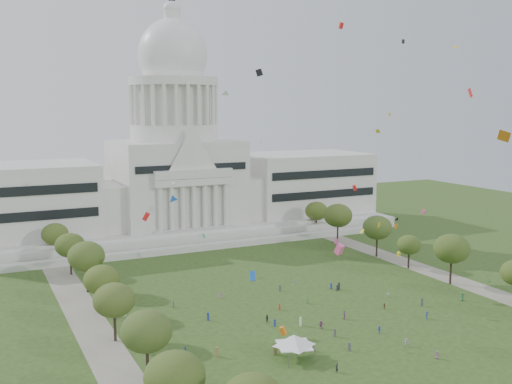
# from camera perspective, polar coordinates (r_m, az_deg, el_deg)

# --- Properties ---
(ground) EXTENTS (400.00, 400.00, 0.00)m
(ground) POSITION_cam_1_polar(r_m,az_deg,el_deg) (129.64, 8.98, -13.14)
(ground) COLOR #2E491C
(ground) RESTS_ON ground
(capitol) EXTENTS (160.00, 64.50, 91.30)m
(capitol) POSITION_cam_1_polar(r_m,az_deg,el_deg) (224.79, -7.68, 1.79)
(capitol) COLOR silver
(capitol) RESTS_ON ground
(path_left) EXTENTS (8.00, 160.00, 0.04)m
(path_left) POSITION_cam_1_polar(r_m,az_deg,el_deg) (138.62, -15.65, -11.91)
(path_left) COLOR gray
(path_left) RESTS_ON ground
(path_right) EXTENTS (8.00, 160.00, 0.04)m
(path_right) POSITION_cam_1_polar(r_m,az_deg,el_deg) (180.67, 16.11, -7.21)
(path_right) COLOR gray
(path_right) RESTS_ON ground
(row_tree_l_0) EXTENTS (8.85, 8.85, 12.59)m
(row_tree_l_0) POSITION_cam_1_polar(r_m,az_deg,el_deg) (89.23, -7.75, -17.04)
(row_tree_l_0) COLOR black
(row_tree_l_0) RESTS_ON ground
(row_tree_l_1) EXTENTS (8.86, 8.86, 12.59)m
(row_tree_l_1) POSITION_cam_1_polar(r_m,az_deg,el_deg) (106.08, -10.38, -12.91)
(row_tree_l_1) COLOR black
(row_tree_l_1) RESTS_ON ground
(row_tree_l_2) EXTENTS (8.42, 8.42, 11.97)m
(row_tree_l_2) POSITION_cam_1_polar(r_m,az_deg,el_deg) (124.60, -13.37, -10.00)
(row_tree_l_2) COLOR black
(row_tree_l_2) RESTS_ON ground
(row_tree_r_2) EXTENTS (9.55, 9.55, 13.58)m
(row_tree_r_2) POSITION_cam_1_polar(r_m,az_deg,el_deg) (166.94, 18.14, -5.14)
(row_tree_r_2) COLOR black
(row_tree_r_2) RESTS_ON ground
(row_tree_l_3) EXTENTS (8.12, 8.12, 11.55)m
(row_tree_l_3) POSITION_cam_1_polar(r_m,az_deg,el_deg) (140.45, -14.49, -8.09)
(row_tree_l_3) COLOR black
(row_tree_l_3) RESTS_ON ground
(row_tree_r_3) EXTENTS (7.01, 7.01, 9.98)m
(row_tree_r_3) POSITION_cam_1_polar(r_m,az_deg,el_deg) (179.91, 14.38, -4.89)
(row_tree_r_3) COLOR black
(row_tree_r_3) RESTS_ON ground
(row_tree_l_4) EXTENTS (9.29, 9.29, 13.21)m
(row_tree_l_4) POSITION_cam_1_polar(r_m,az_deg,el_deg) (157.75, -15.86, -5.91)
(row_tree_l_4) COLOR black
(row_tree_l_4) RESTS_ON ground
(row_tree_r_4) EXTENTS (9.19, 9.19, 13.06)m
(row_tree_r_4) POSITION_cam_1_polar(r_m,az_deg,el_deg) (191.48, 11.48, -3.34)
(row_tree_r_4) COLOR black
(row_tree_r_4) RESTS_ON ground
(row_tree_l_5) EXTENTS (8.33, 8.33, 11.85)m
(row_tree_l_5) POSITION_cam_1_polar(r_m,az_deg,el_deg) (175.68, -17.29, -4.87)
(row_tree_l_5) COLOR black
(row_tree_l_5) RESTS_ON ground
(row_tree_r_5) EXTENTS (9.82, 9.82, 13.96)m
(row_tree_r_5) POSITION_cam_1_polar(r_m,az_deg,el_deg) (206.70, 7.81, -2.23)
(row_tree_r_5) COLOR black
(row_tree_r_5) RESTS_ON ground
(row_tree_l_6) EXTENTS (8.19, 8.19, 11.64)m
(row_tree_l_6) POSITION_cam_1_polar(r_m,az_deg,el_deg) (193.06, -18.60, -3.82)
(row_tree_l_6) COLOR black
(row_tree_l_6) RESTS_ON ground
(row_tree_r_6) EXTENTS (8.42, 8.42, 11.97)m
(row_tree_r_6) POSITION_cam_1_polar(r_m,az_deg,el_deg) (223.10, 5.78, -1.81)
(row_tree_r_6) COLOR black
(row_tree_r_6) RESTS_ON ground
(event_tent) EXTENTS (10.58, 10.58, 4.74)m
(event_tent) POSITION_cam_1_polar(r_m,az_deg,el_deg) (115.22, 3.66, -13.87)
(event_tent) COLOR #4C4C4C
(event_tent) RESTS_ON ground
(person_0) EXTENTS (1.16, 1.03, 2.00)m
(person_0) POSITION_cam_1_polar(r_m,az_deg,el_deg) (155.96, 19.06, -9.41)
(person_0) COLOR #33723F
(person_0) RESTS_ON ground
(person_2) EXTENTS (0.90, 0.64, 1.69)m
(person_2) POSITION_cam_1_polar(r_m,az_deg,el_deg) (153.90, 12.48, -9.45)
(person_2) COLOR silver
(person_2) RESTS_ON ground
(person_3) EXTENTS (0.83, 1.13, 1.57)m
(person_3) POSITION_cam_1_polar(r_m,az_deg,el_deg) (130.34, 11.66, -12.72)
(person_3) COLOR navy
(person_3) RESTS_ON ground
(person_4) EXTENTS (0.99, 1.28, 1.93)m
(person_4) POSITION_cam_1_polar(r_m,az_deg,el_deg) (137.04, 8.40, -11.51)
(person_4) COLOR #994C8C
(person_4) RESTS_ON ground
(person_5) EXTENTS (1.79, 1.35, 1.81)m
(person_5) POSITION_cam_1_polar(r_m,az_deg,el_deg) (130.89, 6.21, -12.45)
(person_5) COLOR #994C8C
(person_5) RESTS_ON ground
(person_6) EXTENTS (0.77, 0.87, 1.49)m
(person_6) POSITION_cam_1_polar(r_m,az_deg,el_deg) (120.91, 16.85, -14.63)
(person_6) COLOR #994C8C
(person_6) RESTS_ON ground
(person_7) EXTENTS (0.73, 0.60, 1.76)m
(person_7) POSITION_cam_1_polar(r_m,az_deg,el_deg) (111.54, 7.70, -16.26)
(person_7) COLOR #26262B
(person_7) RESTS_ON ground
(person_8) EXTENTS (0.95, 0.84, 1.67)m
(person_8) POSITION_cam_1_polar(r_m,az_deg,el_deg) (133.98, 1.04, -11.94)
(person_8) COLOR #26262B
(person_8) RESTS_ON ground
(person_9) EXTENTS (1.28, 1.10, 1.77)m
(person_9) POSITION_cam_1_polar(r_m,az_deg,el_deg) (140.94, 15.98, -11.21)
(person_9) COLOR navy
(person_9) RESTS_ON ground
(person_10) EXTENTS (0.61, 0.96, 1.54)m
(person_10) POSITION_cam_1_polar(r_m,az_deg,el_deg) (145.18, 12.14, -10.55)
(person_10) COLOR olive
(person_10) RESTS_ON ground
(person_11) EXTENTS (1.56, 1.50, 1.67)m
(person_11) POSITION_cam_1_polar(r_m,az_deg,el_deg) (125.00, 14.13, -13.70)
(person_11) COLOR silver
(person_11) RESTS_ON ground
(distant_crowd) EXTENTS (67.65, 41.48, 1.92)m
(distant_crowd) POSITION_cam_1_polar(r_m,az_deg,el_deg) (133.35, 0.90, -12.03)
(distant_crowd) COLOR #33723F
(distant_crowd) RESTS_ON ground
(kite_swarm) EXTENTS (86.80, 92.55, 59.30)m
(kite_swarm) POSITION_cam_1_polar(r_m,az_deg,el_deg) (130.63, 7.63, -0.80)
(kite_swarm) COLOR yellow
(kite_swarm) RESTS_ON ground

